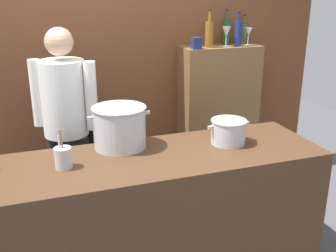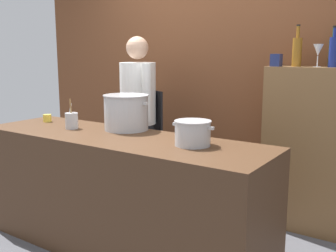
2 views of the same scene
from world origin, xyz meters
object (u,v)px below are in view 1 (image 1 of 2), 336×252
Objects in this scene: stockpot_small at (228,132)px; wine_glass_wide at (226,33)px; stockpot_large at (120,127)px; wine_bottle_amber at (209,34)px; spice_tin_navy at (196,43)px; wine_bottle_olive at (244,32)px; wine_glass_short at (248,33)px; utensil_crock at (63,157)px; wine_bottle_cobalt at (238,33)px; wine_bottle_green at (227,31)px; chef at (66,119)px.

wine_glass_wide is (0.51, 1.08, 0.54)m from stockpot_small.
stockpot_large is 1.48m from wine_bottle_amber.
stockpot_small is 1.15m from spice_tin_navy.
wine_bottle_olive is 1.68× the size of wine_glass_short.
utensil_crock is 2.14m from wine_bottle_cobalt.
wine_bottle_cobalt is at bearing -4.55° from wine_glass_wide.
wine_bottle_green reaches higher than wine_bottle_cobalt.
stockpot_large is 1.36× the size of stockpot_small.
utensil_crock is (-0.40, -0.22, -0.07)m from stockpot_large.
stockpot_small is 1.26m from wine_bottle_amber.
utensil_crock is 0.90× the size of wine_bottle_olive.
wine_bottle_olive is at bearing 48.10° from wine_bottle_cobalt.
wine_glass_short reaches higher than spice_tin_navy.
wine_bottle_amber is (1.06, 0.91, 0.48)m from stockpot_large.
wine_bottle_green is at bearing 64.61° from stockpot_small.
stockpot_small is 1.12m from utensil_crock.
wine_glass_wide is at bearing 36.27° from stockpot_large.
utensil_crock is 2.36m from wine_bottle_olive.
wine_glass_wide is (1.23, 0.90, 0.49)m from stockpot_large.
stockpot_large is at bearing 166.12° from stockpot_small.
wine_bottle_green reaches higher than wine_bottle_olive.
wine_bottle_olive is at bearing 4.74° from wine_bottle_green.
wine_glass_wide is (1.54, 0.36, 0.56)m from chef.
spice_tin_navy is at bearing -171.95° from wine_glass_wide.
utensil_crock is 2.20m from wine_bottle_green.
wine_bottle_green reaches higher than wine_glass_short.
utensil_crock is 2.06m from wine_glass_wide.
chef is at bearing 119.17° from stockpot_large.
stockpot_large is 1.90m from wine_bottle_olive.
wine_bottle_green is 2.00× the size of wine_glass_short.
wine_bottle_green is 0.21m from wine_glass_short.
stockpot_large is 1.35× the size of wine_bottle_cobalt.
chef is at bearing -168.03° from wine_bottle_cobalt.
wine_bottle_cobalt is (-0.16, -0.18, 0.02)m from wine_bottle_olive.
spice_tin_navy is at bearing -173.82° from wine_glass_short.
chef is 1.90m from wine_glass_short.
chef is 0.77m from utensil_crock.
wine_bottle_green is at bearing 26.09° from spice_tin_navy.
wine_bottle_amber reaches higher than wine_bottle_cobalt.
wine_glass_short is at bearing -102.54° from wine_bottle_olive.
wine_bottle_green is at bearing 140.38° from wine_glass_short.
wine_bottle_olive is 0.87× the size of wine_bottle_cobalt.
wine_bottle_cobalt is 1.92× the size of wine_glass_short.
spice_tin_navy reaches higher than stockpot_small.
stockpot_large is 1.54× the size of wine_bottle_olive.
wine_bottle_amber is 1.07× the size of wine_bottle_cobalt.
chef is 1.35m from spice_tin_navy.
wine_glass_short reaches higher than stockpot_small.
wine_bottle_olive reaches higher than spice_tin_navy.
wine_bottle_olive is (1.81, 0.53, 0.54)m from chef.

